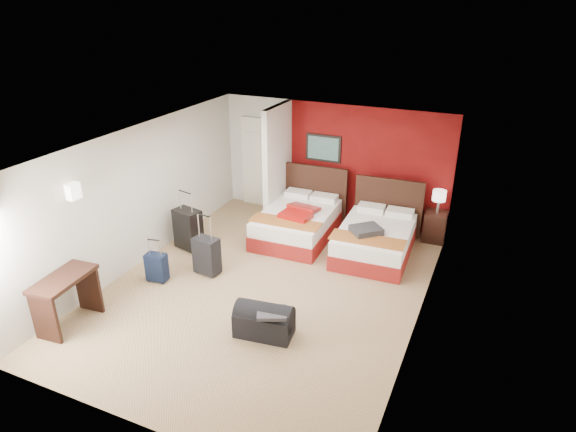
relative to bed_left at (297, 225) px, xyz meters
The scene contains 17 objects.
ground 1.98m from the bed_left, 82.08° to the right, with size 6.50×6.50×0.00m, color tan.
room_walls 1.58m from the bed_left, 155.10° to the right, with size 5.02×6.52×2.50m.
red_accent_panel 1.90m from the bed_left, 51.54° to the left, with size 3.50×0.04×2.50m, color maroon.
partition_wall 1.38m from the bed_left, 137.66° to the left, with size 0.12×1.20×2.50m, color silver.
entry_door 2.08m from the bed_left, 139.70° to the left, with size 0.82×0.06×2.05m, color silver.
bed_left is the anchor object (origin of this frame).
bed_right 1.62m from the bed_left, ahead, with size 1.30×1.86×0.56m, color white.
red_suitcase_open 0.37m from the bed_left, 45.00° to the right, with size 0.59×0.81×0.10m, color #A3110E.
jacket_bundle 1.60m from the bed_left, 13.75° to the right, with size 0.52×0.42×0.12m, color #36363B.
nightstand 2.75m from the bed_left, 21.35° to the left, with size 0.43×0.43×0.60m, color black.
table_lamp 2.81m from the bed_left, 21.35° to the left, with size 0.26×0.26×0.46m, color silver.
suitcase_black 2.15m from the bed_left, 143.22° to the right, with size 0.52×0.32×0.78m, color black.
suitcase_charcoal 2.14m from the bed_left, 114.52° to the right, with size 0.44×0.27×0.65m, color black.
suitcase_navy 2.95m from the bed_left, 121.30° to the right, with size 0.35×0.21×0.48m, color black.
duffel_bag 3.21m from the bed_left, 75.46° to the right, with size 0.83×0.44×0.42m, color black.
jacket_draped 3.30m from the bed_left, 73.16° to the right, with size 0.41×0.35×0.06m, color #3A393E.
desk 4.51m from the bed_left, 115.58° to the right, with size 0.49×0.98×0.82m, color black.
Camera 1 is at (3.27, -6.48, 4.57)m, focal length 31.27 mm.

